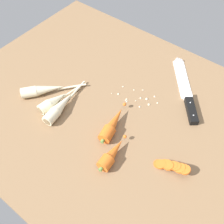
{
  "coord_description": "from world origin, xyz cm",
  "views": [
    {
      "loc": [
        34.68,
        -46.67,
        76.21
      ],
      "look_at": [
        0.0,
        -2.0,
        1.5
      ],
      "focal_mm": 43.16,
      "sensor_mm": 36.0,
      "label": 1
    }
  ],
  "objects": [
    {
      "name": "parsnip_front",
      "position": [
        -19.08,
        -11.52,
        1.98
      ],
      "size": [
        5.47,
        17.75,
        4.0
      ],
      "color": "beige",
      "rests_on": "ground_plane"
    },
    {
      "name": "chefs_knife",
      "position": [
        13.78,
        25.36,
        0.65
      ],
      "size": [
        24.42,
        29.13,
        4.18
      ],
      "color": "silver",
      "rests_on": "ground_plane"
    },
    {
      "name": "carrot_slice_stack",
      "position": [
        26.91,
        -7.13,
        1.47
      ],
      "size": [
        10.86,
        5.26,
        3.75
      ],
      "color": "#D6601E",
      "rests_on": "ground_plane"
    },
    {
      "name": "whole_carrot",
      "position": [
        3.65,
        -6.54,
        2.1
      ],
      "size": [
        6.83,
        17.75,
        4.2
      ],
      "color": "#D6601E",
      "rests_on": "ground_plane"
    },
    {
      "name": "mince_crumbs",
      "position": [
        3.34,
        9.73,
        0.35
      ],
      "size": [
        16.47,
        9.12,
        0.89
      ],
      "color": "beige",
      "rests_on": "ground_plane"
    },
    {
      "name": "parsnip_mid_left",
      "position": [
        -15.6,
        -11.84,
        1.98
      ],
      "size": [
        5.77,
        22.78,
        4.0
      ],
      "color": "beige",
      "rests_on": "ground_plane"
    },
    {
      "name": "ground_plane",
      "position": [
        0.0,
        0.0,
        -2.0
      ],
      "size": [
        120.0,
        90.0,
        4.0
      ],
      "primitive_type": "cube",
      "color": "brown"
    },
    {
      "name": "whole_carrot_second",
      "position": [
        10.31,
        -15.55,
        2.1
      ],
      "size": [
        4.95,
        14.78,
        4.2
      ],
      "color": "#D6601E",
      "rests_on": "ground_plane"
    },
    {
      "name": "parsnip_mid_right",
      "position": [
        -26.27,
        -9.93,
        1.98
      ],
      "size": [
        16.89,
        20.01,
        4.0
      ],
      "color": "beige",
      "rests_on": "ground_plane"
    }
  ]
}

